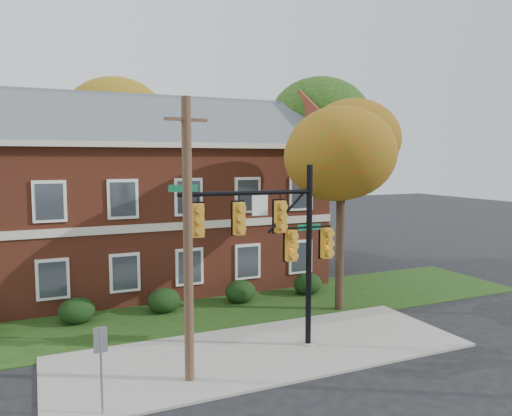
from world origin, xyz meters
name	(u,v)px	position (x,y,z in m)	size (l,w,h in m)	color
ground	(277,363)	(0.00, 0.00, 0.00)	(120.00, 120.00, 0.00)	black
sidewalk	(264,351)	(0.00, 1.00, 0.04)	(14.00, 5.00, 0.08)	gray
grass_strip	(214,311)	(0.00, 6.00, 0.02)	(30.00, 6.00, 0.04)	#193811
apartment_building	(138,189)	(-2.00, 11.95, 4.99)	(18.80, 8.80, 9.74)	brown
hedge_left	(77,311)	(-5.50, 6.70, 0.53)	(1.40, 1.26, 1.05)	black
hedge_center	(164,301)	(-2.00, 6.70, 0.53)	(1.40, 1.26, 1.05)	black
hedge_right	(240,292)	(1.50, 6.70, 0.53)	(1.40, 1.26, 1.05)	black
hedge_far_right	(308,284)	(5.00, 6.70, 0.53)	(1.40, 1.26, 1.05)	black
tree_near_right	(348,155)	(5.22, 3.87, 6.67)	(4.50, 4.25, 8.58)	black
tree_right_rear	(320,133)	(9.31, 12.81, 8.12)	(6.30, 5.95, 10.62)	black
tree_far_rear	(134,123)	(-0.66, 19.79, 8.84)	(6.84, 6.46, 11.52)	black
traffic_signal	(279,237)	(0.49, 0.89, 3.92)	(5.66, 0.58, 6.32)	gray
utility_pole	(188,241)	(-2.92, -0.15, 4.18)	(1.28, 0.31, 8.24)	#44301F
sign_post	(101,356)	(-5.50, -1.12, 1.58)	(0.34, 0.07, 2.33)	slate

